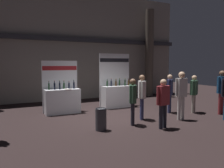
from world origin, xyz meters
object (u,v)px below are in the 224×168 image
at_px(visitor_2, 194,90).
at_px(visitor_4, 222,88).
at_px(visitor_3, 133,98).
at_px(visitor_6, 181,91).
at_px(exhibitor_booth_0, 62,99).
at_px(exhibitor_booth_1, 117,94).
at_px(visitor_5, 142,93).
at_px(trash_bin, 101,119).
at_px(visitor_8, 170,90).
at_px(visitor_7, 163,100).

xyz_separation_m(visitor_2, visitor_4, (0.77, -0.75, 0.11)).
xyz_separation_m(visitor_3, visitor_6, (2.00, -0.19, 0.14)).
distance_m(visitor_2, visitor_4, 1.08).
height_order(exhibitor_booth_0, visitor_4, exhibitor_booth_0).
relative_size(exhibitor_booth_1, visitor_5, 1.54).
distance_m(visitor_4, visitor_6, 2.17).
distance_m(trash_bin, visitor_8, 3.90).
bearing_deg(visitor_6, visitor_2, 35.84).
height_order(exhibitor_booth_1, visitor_8, exhibitor_booth_1).
bearing_deg(visitor_2, exhibitor_booth_0, -58.17).
xyz_separation_m(exhibitor_booth_1, visitor_4, (3.11, -3.36, 0.44)).
height_order(visitor_5, visitor_8, visitor_5).
bearing_deg(exhibitor_booth_1, visitor_3, -108.64).
bearing_deg(visitor_5, exhibitor_booth_1, -160.81).
relative_size(exhibitor_booth_0, trash_bin, 3.15).
height_order(visitor_7, visitor_8, visitor_8).
bearing_deg(visitor_7, trash_bin, -30.97).
relative_size(trash_bin, visitor_5, 0.42).
bearing_deg(visitor_2, visitor_5, -32.16).
height_order(visitor_2, visitor_6, visitor_6).
relative_size(visitor_2, visitor_6, 0.89).
bearing_deg(visitor_7, exhibitor_booth_0, -68.17).
bearing_deg(visitor_5, exhibitor_booth_0, -108.99).
distance_m(visitor_4, visitor_7, 3.56).
bearing_deg(trash_bin, exhibitor_booth_1, 54.68).
height_order(visitor_2, visitor_5, visitor_5).
xyz_separation_m(visitor_3, visitor_8, (2.47, 0.99, 0.03)).
bearing_deg(visitor_8, exhibitor_booth_0, 116.19).
bearing_deg(visitor_4, visitor_3, -7.68).
bearing_deg(exhibitor_booth_0, trash_bin, -81.21).
bearing_deg(visitor_4, exhibitor_booth_1, -51.84).
height_order(trash_bin, visitor_3, visitor_3).
relative_size(exhibitor_booth_0, visitor_7, 1.38).
bearing_deg(visitor_7, visitor_8, -145.59).
relative_size(visitor_5, visitor_8, 1.03).
height_order(exhibitor_booth_1, trash_bin, exhibitor_booth_1).
height_order(visitor_4, visitor_6, visitor_4).
xyz_separation_m(trash_bin, visitor_2, (4.62, 0.61, 0.62)).
bearing_deg(exhibitor_booth_0, visitor_6, -40.52).
bearing_deg(trash_bin, visitor_6, -1.96).
xyz_separation_m(trash_bin, visitor_8, (3.69, 1.07, 0.62)).
relative_size(visitor_6, visitor_7, 1.12).
distance_m(exhibitor_booth_0, visitor_8, 4.62).
relative_size(visitor_2, visitor_5, 0.95).
relative_size(exhibitor_booth_0, visitor_3, 1.40).
xyz_separation_m(visitor_2, visitor_5, (-2.68, -0.02, 0.04)).
bearing_deg(exhibitor_booth_1, visitor_8, -56.58).
xyz_separation_m(exhibitor_booth_1, visitor_2, (2.34, -2.61, 0.33)).
height_order(visitor_3, visitor_6, visitor_6).
relative_size(exhibitor_booth_1, visitor_3, 1.62).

